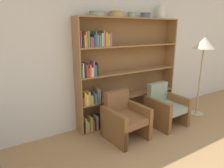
% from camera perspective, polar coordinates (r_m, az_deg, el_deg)
% --- Properties ---
extents(wall_back, '(12.00, 0.06, 2.75)m').
position_cam_1_polar(wall_back, '(4.18, 3.39, 8.30)').
color(wall_back, silver).
rests_on(wall_back, ground).
extents(bookshelf, '(2.28, 0.30, 2.10)m').
position_cam_1_polar(bookshelf, '(4.00, 2.43, 3.04)').
color(bookshelf, olive).
rests_on(bookshelf, ground).
extents(bowl_copper, '(0.28, 0.28, 0.09)m').
position_cam_1_polar(bowl_copper, '(3.63, -4.26, 19.53)').
color(bowl_copper, gray).
rests_on(bowl_copper, bookshelf).
extents(bowl_brass, '(0.27, 0.27, 0.10)m').
position_cam_1_polar(bowl_brass, '(3.82, 1.23, 19.47)').
color(bowl_brass, tan).
rests_on(bowl_brass, bookshelf).
extents(bowl_stoneware, '(0.18, 0.18, 0.10)m').
position_cam_1_polar(bowl_stoneware, '(4.02, 5.67, 19.17)').
color(bowl_stoneware, gray).
rests_on(bowl_stoneware, bookshelf).
extents(bowl_terracotta, '(0.21, 0.21, 0.10)m').
position_cam_1_polar(bowl_terracotta, '(4.24, 9.58, 18.87)').
color(bowl_terracotta, slate).
rests_on(bowl_terracotta, bookshelf).
extents(vase_tall, '(0.18, 0.18, 0.30)m').
position_cam_1_polar(vase_tall, '(4.53, 13.88, 19.32)').
color(vase_tall, silver).
rests_on(vase_tall, bookshelf).
extents(armchair_leather, '(0.69, 0.73, 0.82)m').
position_cam_1_polar(armchair_leather, '(3.60, 3.51, -9.68)').
color(armchair_leather, brown).
rests_on(armchair_leather, ground).
extents(armchair_cushioned, '(0.67, 0.71, 0.82)m').
position_cam_1_polar(armchair_cushioned, '(4.21, 14.87, -6.32)').
color(armchair_cushioned, brown).
rests_on(armchair_cushioned, ground).
extents(floor_lamp, '(0.45, 0.45, 1.73)m').
position_cam_1_polar(floor_lamp, '(4.71, 24.78, 9.54)').
color(floor_lamp, tan).
rests_on(floor_lamp, ground).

